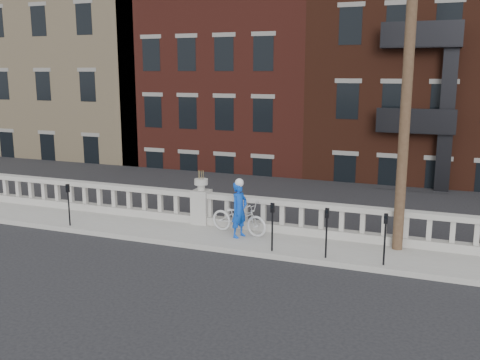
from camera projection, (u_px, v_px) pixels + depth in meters
The scene contains 12 objects.
ground at pixel (137, 268), 13.89m from camera, with size 120.00×120.00×0.00m, color black.
sidewalk at pixel (189, 233), 16.61m from camera, with size 32.00×2.20×0.15m, color gray.
balustrade at pixel (202, 208), 17.37m from camera, with size 28.00×0.34×1.03m.
planter_pedestal at pixel (201, 203), 17.33m from camera, with size 0.55×0.55×1.76m.
lower_level at pixel (337, 109), 34.20m from camera, with size 80.00×44.00×20.80m.
utility_pole at pixel (408, 63), 13.92m from camera, with size 1.60×0.28×10.00m.
parking_meter_a at pixel (68, 200), 17.02m from camera, with size 0.10×0.09×1.36m.
parking_meter_b at pixel (272, 221), 14.59m from camera, with size 0.10×0.09×1.36m.
parking_meter_c at pixel (327, 227), 14.05m from camera, with size 0.10×0.09×1.36m.
parking_meter_d at pixel (385, 233), 13.52m from camera, with size 0.10×0.09×1.36m.
bicycle at pixel (239, 217), 16.25m from camera, with size 0.67×1.91×1.00m, color silver.
cyclist at pixel (239, 210), 15.86m from camera, with size 0.61×0.40×1.67m, color #0C3FB8.
Camera 1 is at (7.29, -11.27, 5.02)m, focal length 40.00 mm.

